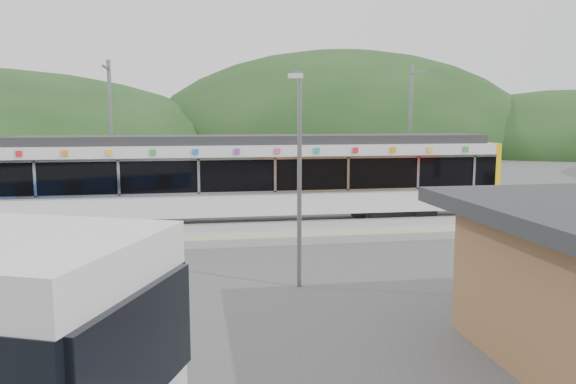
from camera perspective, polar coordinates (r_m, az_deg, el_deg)
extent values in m
plane|color=#4C4C4F|center=(18.32, 1.52, -6.64)|extent=(120.00, 120.00, 0.00)
ellipsoid|color=#1E3D19|center=(74.16, 5.55, 4.09)|extent=(52.00, 39.00, 26.00)
ellipsoid|color=#1E3D19|center=(81.54, 26.85, 3.63)|extent=(44.00, 33.00, 16.00)
cube|color=#9E9E99|center=(21.46, -0.20, -4.11)|extent=(26.00, 3.20, 0.30)
cube|color=yellow|center=(20.17, 0.41, -4.42)|extent=(26.00, 0.10, 0.01)
cube|color=black|center=(24.02, -17.39, -2.83)|extent=(3.20, 2.20, 0.56)
cube|color=black|center=(25.34, 10.59, -2.08)|extent=(3.20, 2.20, 0.56)
cube|color=silver|center=(23.83, -3.03, -0.77)|extent=(20.00, 2.90, 0.92)
cube|color=black|center=(23.69, -3.05, 2.07)|extent=(20.00, 2.96, 1.45)
cube|color=silver|center=(22.29, -2.58, -0.03)|extent=(20.00, 0.05, 0.10)
cube|color=silver|center=(22.15, -2.61, 3.44)|extent=(20.00, 0.05, 0.10)
cube|color=silver|center=(23.62, -3.06, 4.36)|extent=(20.00, 2.90, 0.45)
cube|color=#2D2D30|center=(23.60, -3.07, 5.34)|extent=(19.40, 2.50, 0.36)
cube|color=yellow|center=(26.84, 18.96, 1.62)|extent=(0.24, 2.92, 3.00)
cube|color=black|center=(24.69, -27.01, 0.71)|extent=(0.20, 2.92, 3.00)
cube|color=silver|center=(22.78, -24.33, 1.18)|extent=(0.10, 0.05, 1.35)
cube|color=silver|center=(22.21, -16.82, 1.38)|extent=(0.10, 0.05, 1.35)
cube|color=silver|center=(22.04, -9.06, 1.57)|extent=(0.10, 0.05, 1.35)
cube|color=silver|center=(22.27, -1.32, 1.72)|extent=(0.10, 0.05, 1.35)
cube|color=silver|center=(22.90, 6.13, 1.84)|extent=(0.10, 0.05, 1.35)
cube|color=silver|center=(23.89, 13.08, 1.93)|extent=(0.10, 0.05, 1.35)
cube|color=silver|center=(24.96, 18.38, 1.97)|extent=(0.10, 0.05, 1.35)
cube|color=red|center=(22.85, -25.67, 3.53)|extent=(0.22, 0.04, 0.22)
cube|color=orange|center=(22.46, -21.74, 3.68)|extent=(0.22, 0.04, 0.22)
cube|color=yellow|center=(22.18, -17.68, 3.82)|extent=(0.22, 0.04, 0.22)
cube|color=green|center=(22.02, -13.55, 3.94)|extent=(0.22, 0.04, 0.22)
cube|color=blue|center=(21.97, -9.37, 4.04)|extent=(0.22, 0.04, 0.22)
cube|color=purple|center=(22.04, -5.20, 4.12)|extent=(0.22, 0.04, 0.22)
cube|color=#E54C8C|center=(22.22, -1.07, 4.18)|extent=(0.22, 0.04, 0.22)
cube|color=#19A5A5|center=(22.52, 2.97, 4.22)|extent=(0.22, 0.04, 0.22)
cube|color=red|center=(22.92, 6.88, 4.23)|extent=(0.22, 0.04, 0.22)
cube|color=orange|center=(23.42, 10.65, 4.23)|extent=(0.22, 0.04, 0.22)
cube|color=yellow|center=(24.03, 14.24, 4.21)|extent=(0.22, 0.04, 0.22)
cube|color=green|center=(24.72, 17.64, 4.17)|extent=(0.22, 0.04, 0.22)
cylinder|color=slate|center=(26.28, -17.49, 5.06)|extent=(0.18, 0.18, 7.00)
cube|color=slate|center=(25.55, -18.02, 11.94)|extent=(0.08, 1.80, 0.08)
cylinder|color=slate|center=(28.06, 12.26, 5.38)|extent=(0.18, 0.18, 7.00)
cube|color=slate|center=(27.38, 13.08, 11.80)|extent=(0.08, 1.80, 0.08)
cylinder|color=slate|center=(14.68, 1.17, 1.05)|extent=(0.12, 0.12, 5.67)
cube|color=slate|center=(14.21, 1.53, 11.89)|extent=(0.40, 0.94, 0.12)
cube|color=silver|center=(13.79, 1.88, 11.71)|extent=(0.39, 0.28, 0.12)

